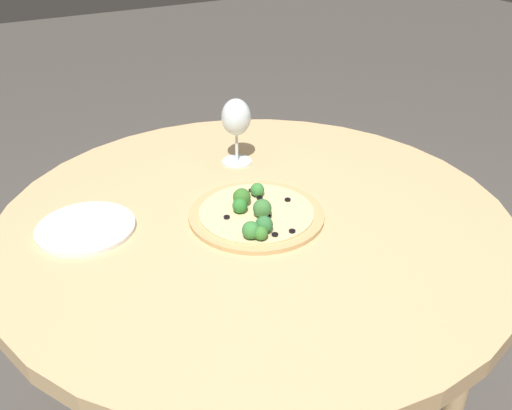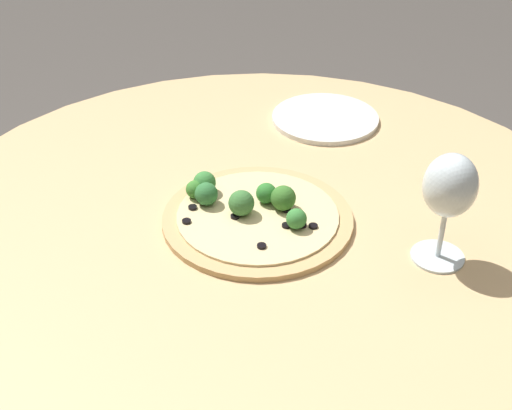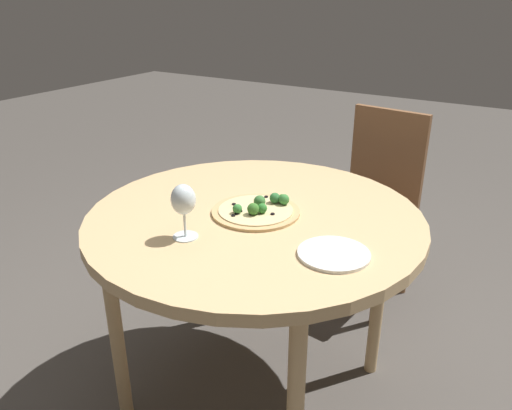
{
  "view_description": "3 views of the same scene",
  "coord_description": "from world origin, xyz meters",
  "px_view_note": "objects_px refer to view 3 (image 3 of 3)",
  "views": [
    {
      "loc": [
        0.95,
        -0.53,
        1.44
      ],
      "look_at": [
        0.01,
        -0.0,
        0.81
      ],
      "focal_mm": 40.0,
      "sensor_mm": 36.0,
      "label": 1
    },
    {
      "loc": [
        -0.0,
        0.92,
        1.43
      ],
      "look_at": [
        0.01,
        -0.0,
        0.81
      ],
      "focal_mm": 50.0,
      "sensor_mm": 36.0,
      "label": 2
    },
    {
      "loc": [
        -1.31,
        -0.81,
        1.48
      ],
      "look_at": [
        0.01,
        -0.0,
        0.81
      ],
      "focal_mm": 35.0,
      "sensor_mm": 36.0,
      "label": 3
    }
  ],
  "objects_px": {
    "plate_near": "(334,254)",
    "chair": "(373,201)",
    "pizza": "(258,209)",
    "wine_glass": "(183,201)"
  },
  "relations": [
    {
      "from": "plate_near",
      "to": "chair",
      "type": "bearing_deg",
      "value": 12.33
    },
    {
      "from": "pizza",
      "to": "plate_near",
      "type": "xyz_separation_m",
      "value": [
        -0.14,
        -0.34,
        -0.01
      ]
    },
    {
      "from": "wine_glass",
      "to": "chair",
      "type": "bearing_deg",
      "value": -9.72
    },
    {
      "from": "chair",
      "to": "plate_near",
      "type": "bearing_deg",
      "value": -70.68
    },
    {
      "from": "wine_glass",
      "to": "plate_near",
      "type": "xyz_separation_m",
      "value": [
        0.13,
        -0.43,
        -0.12
      ]
    },
    {
      "from": "plate_near",
      "to": "pizza",
      "type": "bearing_deg",
      "value": 68.14
    },
    {
      "from": "wine_glass",
      "to": "plate_near",
      "type": "bearing_deg",
      "value": -72.77
    },
    {
      "from": "pizza",
      "to": "chair",
      "type": "bearing_deg",
      "value": -6.75
    },
    {
      "from": "wine_glass",
      "to": "plate_near",
      "type": "distance_m",
      "value": 0.47
    },
    {
      "from": "chair",
      "to": "pizza",
      "type": "distance_m",
      "value": 0.97
    }
  ]
}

